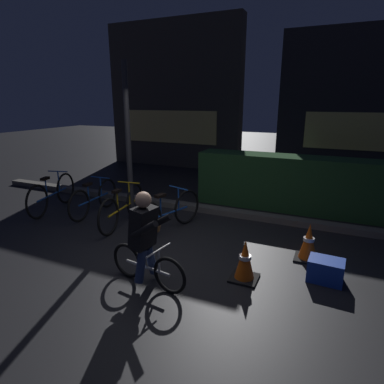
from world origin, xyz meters
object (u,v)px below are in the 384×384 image
at_px(parked_bike_leftmost, 52,194).
at_px(traffic_cone_near, 245,261).
at_px(parked_bike_center_left, 123,207).
at_px(traffic_cone_far, 309,243).
at_px(parked_bike_left_mid, 94,198).
at_px(parked_bike_center_right, 168,213).
at_px(cyclist, 146,239).
at_px(blue_crate, 326,270).
at_px(street_post, 128,144).

xyz_separation_m(parked_bike_leftmost, traffic_cone_near, (4.51, -1.06, -0.09)).
relative_size(parked_bike_leftmost, parked_bike_center_left, 1.01).
relative_size(parked_bike_leftmost, traffic_cone_far, 3.01).
height_order(parked_bike_left_mid, parked_bike_center_right, parked_bike_center_right).
height_order(parked_bike_left_mid, cyclist, cyclist).
xyz_separation_m(parked_bike_leftmost, blue_crate, (5.50, -0.66, -0.21)).
distance_m(street_post, cyclist, 2.59).
distance_m(street_post, blue_crate, 3.98).
height_order(traffic_cone_far, cyclist, cyclist).
bearing_deg(parked_bike_center_left, parked_bike_leftmost, 80.12).
height_order(street_post, blue_crate, street_post).
xyz_separation_m(parked_bike_center_right, traffic_cone_far, (2.41, -0.12, -0.08)).
bearing_deg(traffic_cone_far, parked_bike_center_right, 177.11).
bearing_deg(parked_bike_center_left, parked_bike_center_right, -91.65).
bearing_deg(cyclist, traffic_cone_far, 48.60).
relative_size(parked_bike_leftmost, cyclist, 1.37).
height_order(street_post, parked_bike_leftmost, street_post).
relative_size(parked_bike_center_right, traffic_cone_near, 2.84).
height_order(parked_bike_center_left, parked_bike_center_right, parked_bike_center_left).
bearing_deg(parked_bike_center_left, blue_crate, -105.71).
bearing_deg(street_post, parked_bike_center_left, -84.73).
xyz_separation_m(parked_bike_center_right, blue_crate, (2.68, -0.65, -0.20)).
bearing_deg(parked_bike_left_mid, parked_bike_leftmost, 95.93).
bearing_deg(cyclist, traffic_cone_near, 37.09).
xyz_separation_m(parked_bike_leftmost, parked_bike_center_right, (2.81, -0.02, -0.02)).
relative_size(street_post, parked_bike_leftmost, 1.75).
bearing_deg(traffic_cone_far, blue_crate, -62.97).
height_order(street_post, traffic_cone_far, street_post).
bearing_deg(street_post, traffic_cone_far, -6.37).
bearing_deg(parked_bike_leftmost, street_post, -97.21).
relative_size(parked_bike_center_right, blue_crate, 3.63).
bearing_deg(parked_bike_center_left, cyclist, -143.11).
bearing_deg(parked_bike_left_mid, blue_crate, -104.61).
bearing_deg(parked_bike_leftmost, parked_bike_center_right, -104.79).
xyz_separation_m(parked_bike_left_mid, traffic_cone_near, (3.54, -1.24, -0.06)).
relative_size(street_post, cyclist, 2.39).
height_order(parked_bike_center_left, traffic_cone_near, parked_bike_center_left).
bearing_deg(parked_bike_center_left, parked_bike_left_mid, 66.56).
relative_size(parked_bike_center_left, traffic_cone_far, 2.97).
distance_m(street_post, parked_bike_center_right, 1.51).
relative_size(parked_bike_center_right, traffic_cone_far, 2.82).
relative_size(parked_bike_left_mid, blue_crate, 3.61).
distance_m(parked_bike_left_mid, traffic_cone_near, 3.75).
distance_m(parked_bike_leftmost, parked_bike_center_left, 1.90).
bearing_deg(blue_crate, parked_bike_left_mid, 169.51).
xyz_separation_m(blue_crate, cyclist, (-2.10, -1.00, 0.48)).
bearing_deg(street_post, parked_bike_left_mid, -175.93).
distance_m(parked_bike_left_mid, parked_bike_center_right, 1.85).
bearing_deg(traffic_cone_far, traffic_cone_near, -127.70).
height_order(parked_bike_center_right, traffic_cone_far, parked_bike_center_right).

